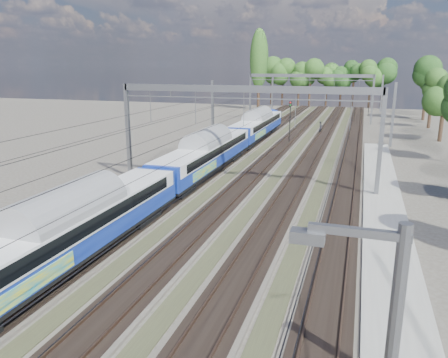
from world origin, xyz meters
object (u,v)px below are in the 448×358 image
(worker, at_px, (321,128))
(signal_far, at_px, (369,100))
(signal_near, at_px, (290,117))
(emu_train, at_px, (205,150))

(worker, distance_m, signal_far, 28.91)
(worker, height_order, signal_near, signal_near)
(worker, relative_size, signal_far, 0.37)
(worker, bearing_deg, signal_far, 9.73)
(signal_far, bearing_deg, signal_near, -128.03)
(worker, xyz_separation_m, signal_far, (7.39, 27.85, 2.40))
(signal_near, distance_m, signal_far, 39.21)
(emu_train, xyz_separation_m, worker, (8.23, 31.10, -1.69))
(worker, relative_size, signal_near, 0.34)
(signal_near, bearing_deg, signal_far, 53.32)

